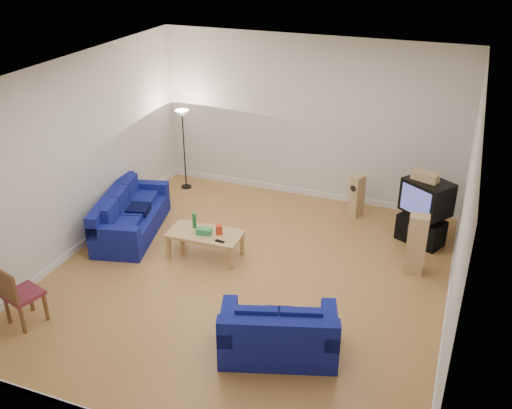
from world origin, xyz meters
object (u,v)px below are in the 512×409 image
(coffee_table, at_px, (205,236))
(sofa_loveseat, at_px, (278,337))
(tv_stand, at_px, (421,230))
(television, at_px, (427,197))
(sofa_three_seat, at_px, (129,218))

(coffee_table, bearing_deg, sofa_loveseat, -44.22)
(coffee_table, height_order, tv_stand, tv_stand)
(tv_stand, bearing_deg, coffee_table, -126.03)
(sofa_loveseat, xyz_separation_m, television, (1.39, 3.62, 0.59))
(sofa_three_seat, distance_m, television, 5.18)
(tv_stand, distance_m, television, 0.64)
(tv_stand, bearing_deg, television, 41.65)
(tv_stand, relative_size, television, 0.83)
(coffee_table, xyz_separation_m, television, (3.30, 1.76, 0.48))
(coffee_table, xyz_separation_m, tv_stand, (3.28, 1.75, -0.15))
(coffee_table, bearing_deg, television, 27.99)
(television, bearing_deg, coffee_table, -117.46)
(tv_stand, height_order, television, television)
(sofa_three_seat, relative_size, television, 2.30)
(sofa_loveseat, distance_m, tv_stand, 3.86)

